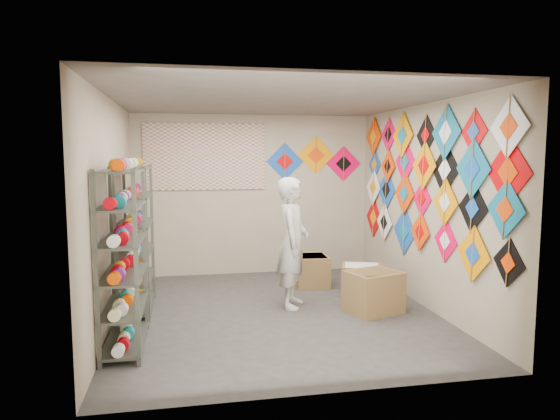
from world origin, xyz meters
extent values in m
plane|color=#322F2C|center=(0.00, 0.00, 0.00)|extent=(4.50, 4.50, 0.00)
plane|color=tan|center=(0.00, 2.25, 1.35)|extent=(4.00, 0.00, 4.00)
plane|color=tan|center=(0.00, -2.25, 1.35)|extent=(4.00, 0.00, 4.00)
plane|color=tan|center=(-2.00, 0.00, 1.35)|extent=(0.00, 4.50, 4.50)
plane|color=tan|center=(2.00, 0.00, 1.35)|extent=(0.00, 4.50, 4.50)
plane|color=slate|center=(0.00, 0.00, 2.70)|extent=(4.50, 4.50, 0.00)
cube|color=#4C5147|center=(-1.78, -0.85, 0.95)|extent=(0.40, 1.10, 1.90)
cube|color=#4C5147|center=(-1.78, 0.45, 0.95)|extent=(0.40, 1.10, 1.90)
cylinder|color=#E91F53|center=(-1.78, -1.33, 1.04)|extent=(0.12, 0.10, 0.12)
cylinder|color=#FF4F00|center=(-1.78, -1.14, 1.04)|extent=(0.12, 0.10, 0.12)
cylinder|color=orange|center=(-1.78, -0.95, 1.04)|extent=(0.12, 0.10, 0.12)
cylinder|color=white|center=(-1.78, -0.75, 1.04)|extent=(0.12, 0.10, 0.12)
cylinder|color=red|center=(-1.78, -0.56, 1.04)|extent=(0.12, 0.10, 0.12)
cylinder|color=purple|center=(-1.78, -0.37, 1.04)|extent=(0.12, 0.10, 0.12)
cylinder|color=beige|center=(-1.78, -0.03, 1.04)|extent=(0.12, 0.10, 0.12)
cylinder|color=teal|center=(-1.78, 0.16, 1.04)|extent=(0.12, 0.10, 0.12)
cylinder|color=#E91F53|center=(-1.78, 0.35, 1.04)|extent=(0.12, 0.10, 0.12)
cylinder|color=#FF4F00|center=(-1.78, 0.55, 1.04)|extent=(0.12, 0.10, 0.12)
cylinder|color=orange|center=(-1.78, 0.74, 1.04)|extent=(0.12, 0.10, 0.12)
cylinder|color=white|center=(-1.78, 0.93, 1.04)|extent=(0.12, 0.10, 0.12)
cube|color=black|center=(1.99, -1.85, 0.97)|extent=(0.03, 0.50, 0.50)
cube|color=orange|center=(1.97, -1.26, 0.94)|extent=(0.02, 0.64, 0.64)
cube|color=#FC0046|center=(1.99, -0.62, 0.98)|extent=(0.01, 0.55, 0.55)
cube|color=#FA3B00|center=(1.97, 0.02, 1.00)|extent=(0.03, 0.53, 0.53)
cube|color=#144EB6|center=(1.99, 0.55, 0.92)|extent=(0.01, 0.71, 0.71)
cube|color=white|center=(1.97, 1.25, 0.96)|extent=(0.01, 0.60, 0.60)
cube|color=#D30004|center=(1.99, 1.75, 0.97)|extent=(0.01, 0.66, 0.66)
cube|color=#0E698F|center=(1.97, -1.78, 1.49)|extent=(0.03, 0.61, 0.61)
cube|color=black|center=(1.99, -1.18, 1.44)|extent=(0.03, 0.58, 0.58)
cube|color=orange|center=(1.97, -0.62, 1.46)|extent=(0.02, 0.58, 0.58)
cube|color=#FC0046|center=(1.99, 0.03, 1.44)|extent=(0.01, 0.52, 0.52)
cube|color=#FA3B00|center=(1.97, 0.54, 1.47)|extent=(0.03, 0.63, 0.63)
cube|color=#144EB6|center=(1.99, 1.23, 1.49)|extent=(0.03, 0.67, 0.67)
cube|color=white|center=(1.97, 1.75, 1.49)|extent=(0.04, 0.61, 0.61)
cube|color=#D30004|center=(1.99, -1.77, 1.86)|extent=(0.01, 0.71, 0.71)
cube|color=#0E698F|center=(1.97, -1.18, 1.88)|extent=(0.02, 0.67, 0.67)
cube|color=black|center=(1.99, -0.55, 1.85)|extent=(0.04, 0.66, 0.66)
cube|color=orange|center=(1.97, -0.04, 1.89)|extent=(0.04, 0.66, 0.66)
cube|color=#FC0046|center=(1.99, 0.58, 1.93)|extent=(0.03, 0.65, 0.65)
cube|color=#FA3B00|center=(1.97, 1.16, 1.85)|extent=(0.02, 0.52, 0.52)
cube|color=#144EB6|center=(1.99, 1.76, 1.87)|extent=(0.03, 0.51, 0.51)
cube|color=white|center=(1.97, -1.77, 2.30)|extent=(0.02, 0.62, 0.62)
cube|color=#D30004|center=(1.99, -1.14, 2.28)|extent=(0.03, 0.51, 0.51)
cube|color=#0E698F|center=(1.97, -0.57, 2.30)|extent=(0.03, 0.68, 0.68)
cube|color=black|center=(1.99, -0.03, 2.29)|extent=(0.02, 0.54, 0.54)
cube|color=orange|center=(1.97, 0.65, 2.31)|extent=(0.03, 0.67, 0.67)
cube|color=#FC0046|center=(1.99, 1.20, 2.34)|extent=(0.03, 0.57, 0.57)
cube|color=#FA3B00|center=(1.97, 1.79, 2.33)|extent=(0.03, 0.65, 0.65)
cube|color=#144EB6|center=(0.55, 2.24, 1.92)|extent=(0.64, 0.02, 0.64)
cube|color=orange|center=(1.10, 2.24, 2.02)|extent=(0.66, 0.02, 0.66)
cube|color=#FC0046|center=(1.60, 2.24, 1.88)|extent=(0.62, 0.02, 0.62)
cube|color=#8850AF|center=(-0.80, 2.23, 2.00)|extent=(2.00, 0.01, 1.10)
imported|color=beige|center=(0.26, 0.23, 0.87)|extent=(0.88, 0.80, 1.74)
cube|color=brown|center=(1.23, -0.20, 0.27)|extent=(0.77, 0.71, 0.53)
cube|color=brown|center=(1.34, 0.51, 0.23)|extent=(0.67, 0.60, 0.46)
cube|color=brown|center=(0.77, 1.21, 0.24)|extent=(0.52, 0.57, 0.48)
camera|label=1|loc=(-1.13, -6.16, 2.02)|focal=32.00mm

